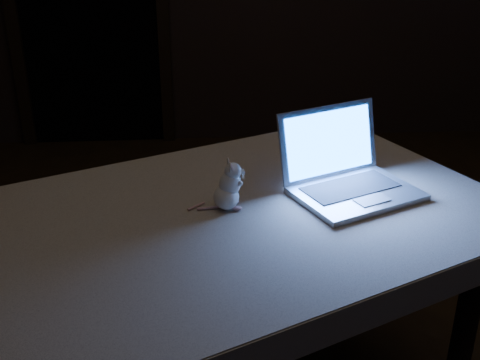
{
  "coord_description": "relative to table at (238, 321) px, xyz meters",
  "views": [
    {
      "loc": [
        -0.4,
        -1.62,
        1.55
      ],
      "look_at": [
        -0.28,
        -0.06,
        0.83
      ],
      "focal_mm": 45.0,
      "sensor_mm": 36.0,
      "label": 1
    }
  ],
  "objects": [
    {
      "name": "table",
      "position": [
        0.0,
        0.0,
        0.0
      ],
      "size": [
        1.66,
        1.42,
        0.76
      ],
      "primitive_type": null,
      "rotation": [
        0.0,
        0.0,
        0.43
      ],
      "color": "black",
      "rests_on": "floor"
    },
    {
      "name": "tablecloth",
      "position": [
        0.03,
        0.04,
        0.34
      ],
      "size": [
        1.76,
        1.47,
        0.09
      ],
      "primitive_type": null,
      "rotation": [
        0.0,
        0.0,
        0.36
      ],
      "color": "#BBAF9D",
      "rests_on": "table"
    },
    {
      "name": "laptop",
      "position": [
        0.36,
        0.07,
        0.5
      ],
      "size": [
        0.44,
        0.42,
        0.24
      ],
      "primitive_type": null,
      "rotation": [
        0.0,
        0.0,
        0.42
      ],
      "color": "#AAAAAE",
      "rests_on": "tablecloth"
    },
    {
      "name": "plush_mouse",
      "position": [
        -0.03,
        0.02,
        0.46
      ],
      "size": [
        0.13,
        0.13,
        0.15
      ],
      "primitive_type": null,
      "rotation": [
        0.0,
        0.0,
        0.25
      ],
      "color": "white",
      "rests_on": "tablecloth"
    }
  ]
}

